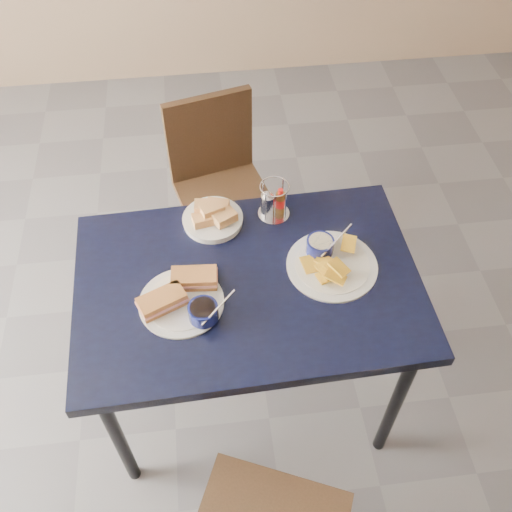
{
  "coord_description": "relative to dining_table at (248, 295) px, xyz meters",
  "views": [
    {
      "loc": [
        -0.17,
        -0.95,
        2.18
      ],
      "look_at": [
        -0.03,
        0.17,
        0.82
      ],
      "focal_mm": 40.0,
      "sensor_mm": 36.0,
      "label": 1
    }
  ],
  "objects": [
    {
      "name": "plantain_plate",
      "position": [
        0.26,
        0.04,
        0.09
      ],
      "size": [
        0.29,
        0.29,
        0.12
      ],
      "color": "white",
      "rests_on": "dining_table"
    },
    {
      "name": "sandwich_plate",
      "position": [
        -0.2,
        -0.06,
        0.1
      ],
      "size": [
        0.3,
        0.26,
        0.12
      ],
      "color": "white",
      "rests_on": "dining_table"
    },
    {
      "name": "bread_basket",
      "position": [
        -0.09,
        0.27,
        0.1
      ],
      "size": [
        0.2,
        0.2,
        0.08
      ],
      "color": "white",
      "rests_on": "dining_table"
    },
    {
      "name": "condiment_caddy",
      "position": [
        0.12,
        0.28,
        0.13
      ],
      "size": [
        0.11,
        0.11,
        0.14
      ],
      "color": "silver",
      "rests_on": "dining_table"
    },
    {
      "name": "chair_far",
      "position": [
        -0.03,
        0.83,
        -0.21
      ],
      "size": [
        0.46,
        0.45,
        0.81
      ],
      "color": "black",
      "rests_on": "ground"
    },
    {
      "name": "dining_table",
      "position": [
        0.0,
        0.0,
        0.0
      ],
      "size": [
        1.11,
        0.76,
        0.75
      ],
      "color": "black",
      "rests_on": "ground"
    },
    {
      "name": "ground",
      "position": [
        0.06,
        -0.13,
        -0.67
      ],
      "size": [
        6.0,
        6.0,
        0.0
      ],
      "primitive_type": "plane",
      "color": "#59585E",
      "rests_on": "ground"
    }
  ]
}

